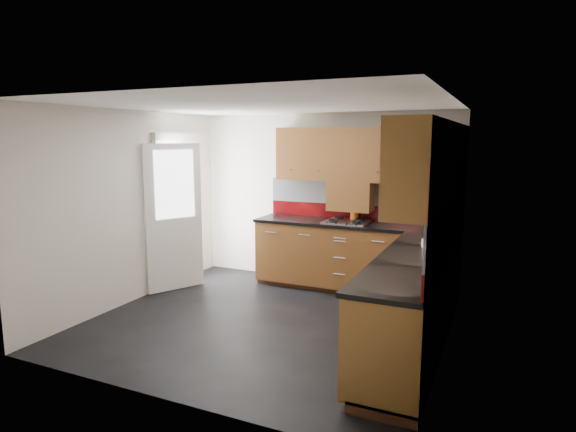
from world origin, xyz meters
The scene contains 14 objects.
room centered at (0.00, 0.00, 1.50)m, with size 4.00×3.80×2.64m.
base_cabinets centered at (1.07, 0.72, 0.44)m, with size 2.70×3.20×0.95m.
countertop centered at (1.05, 0.70, 0.92)m, with size 2.72×3.22×0.04m.
backsplash centered at (1.28, 0.93, 1.21)m, with size 2.70×3.20×0.54m.
upper_cabinets centered at (1.23, 0.78, 1.84)m, with size 2.50×3.20×0.72m.
extractor_hood centered at (0.45, 1.64, 1.28)m, with size 0.60×0.33×0.40m, color #593014.
glass_cabinet centered at (1.71, 1.07, 1.87)m, with size 0.32×0.80×0.66m.
back_door centered at (-1.78, 0.75, 1.03)m, with size 0.42×1.19×2.04m.
gas_hob centered at (0.45, 1.47, 0.95)m, with size 0.58×0.51×0.05m.
utensil_pot centered at (0.49, 1.71, 1.03)m, with size 0.12×0.12×0.42m.
toaster centered at (1.75, 1.58, 1.03)m, with size 0.28×0.22×0.18m.
food_processor centered at (1.68, 0.40, 1.06)m, with size 0.16×0.16×0.27m.
paper_towel centered at (1.69, 0.63, 1.08)m, with size 0.13×0.13×0.27m, color white.
orange_cloth centered at (1.65, 0.56, 0.95)m, with size 0.14×0.12×0.02m, color #E34819.
Camera 1 is at (2.35, -4.62, 2.04)m, focal length 30.00 mm.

